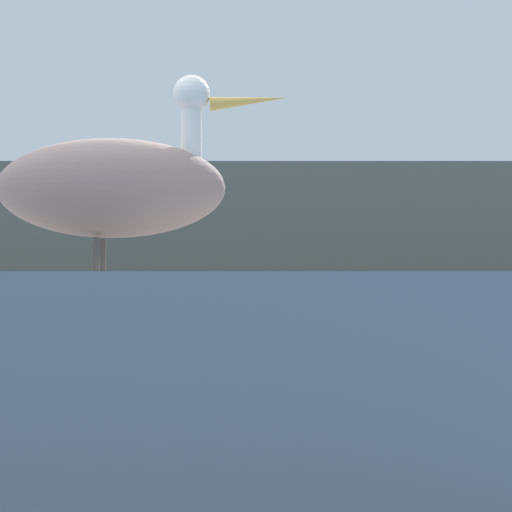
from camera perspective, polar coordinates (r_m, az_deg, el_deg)
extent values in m
cube|color=#7F755B|center=(64.63, -1.18, 1.89)|extent=(140.00, 10.34, 9.38)
cube|color=gray|center=(3.57, -10.25, -7.88)|extent=(3.50, 2.33, 0.83)
ellipsoid|color=gray|center=(3.57, -10.19, 4.69)|extent=(0.99, 0.45, 0.43)
cylinder|color=white|center=(3.56, -4.64, 8.15)|extent=(0.09, 0.09, 0.30)
sphere|color=white|center=(3.60, -4.64, 11.24)|extent=(0.16, 0.16, 0.16)
cone|color=gold|center=(3.59, -0.61, 10.79)|extent=(0.34, 0.07, 0.09)
cylinder|color=#4C4742|center=(3.63, -10.78, -0.01)|extent=(0.03, 0.03, 0.15)
cylinder|color=#4C4742|center=(3.48, -11.21, 0.06)|extent=(0.03, 0.03, 0.15)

